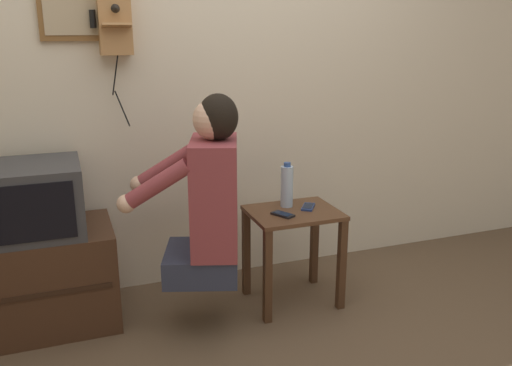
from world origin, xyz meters
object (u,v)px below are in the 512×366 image
cell_phone_spare (308,207)px  television (31,199)px  wall_phone_antique (114,14)px  cell_phone_held (283,214)px  person (208,196)px  water_bottle (287,186)px

cell_phone_spare → television: bearing=-152.8°
wall_phone_antique → cell_phone_held: bearing=-32.5°
cell_phone_spare → wall_phone_antique: bearing=-169.2°
person → wall_phone_antique: 1.06m
cell_phone_spare → water_bottle: water_bottle is taller
person → wall_phone_antique: wall_phone_antique is taller
person → television: bearing=88.3°
cell_phone_spare → water_bottle: (-0.10, 0.07, 0.11)m
wall_phone_antique → water_bottle: (0.83, -0.34, -0.91)m
wall_phone_antique → cell_phone_held: wall_phone_antique is taller
person → wall_phone_antique: (-0.33, 0.53, 0.86)m
cell_phone_held → television: bearing=140.8°
person → cell_phone_held: size_ratio=6.68×
person → water_bottle: bearing=-51.4°
person → cell_phone_held: bearing=-65.0°
cell_phone_spare → water_bottle: size_ratio=0.54×
cell_phone_held → water_bottle: (0.08, 0.14, 0.11)m
wall_phone_antique → cell_phone_held: 1.35m
wall_phone_antique → cell_phone_spare: bearing=-23.8°
cell_phone_held → cell_phone_spare: bearing=-7.3°
cell_phone_spare → water_bottle: bearing=-179.2°
wall_phone_antique → water_bottle: wall_phone_antique is taller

